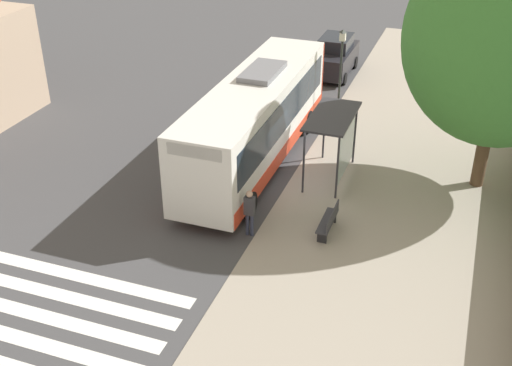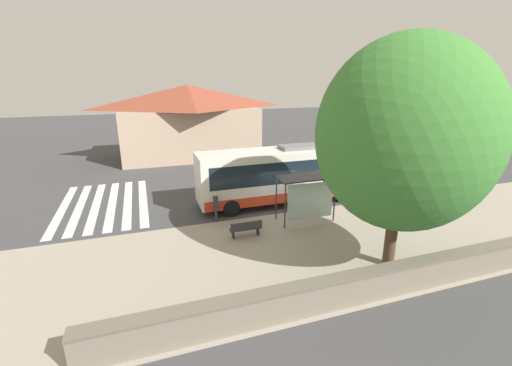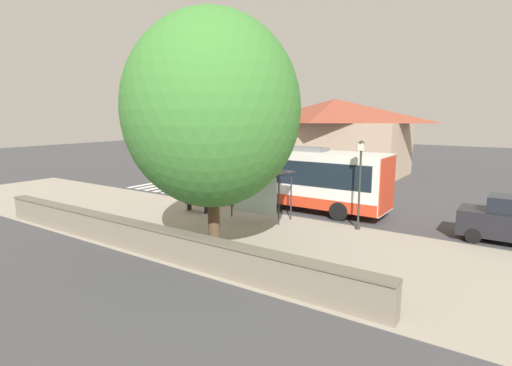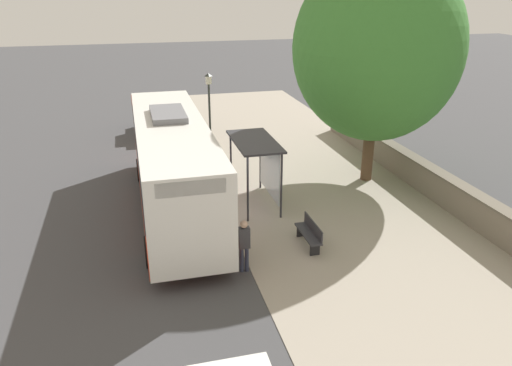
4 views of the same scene
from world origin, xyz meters
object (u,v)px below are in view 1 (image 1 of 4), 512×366
Objects in this scene: bus_shelter at (336,127)px; street_lamp_near at (341,69)px; bus at (255,119)px; bench at (329,221)px; shade_tree at (505,39)px; parked_car_behind_bus at (335,56)px; pedestrian at (249,209)px.

street_lamp_near is (1.03, -5.09, 0.44)m from bus_shelter.
bench is at bearing 135.50° from bus.
parked_car_behind_bus is at bearing -51.42° from shade_tree.
bench is 8.58m from shade_tree.
pedestrian is (-1.57, 4.96, -0.91)m from bus.
pedestrian is at bearing 41.09° from shade_tree.
bus is 5.82m from bench.
street_lamp_near is at bearing -78.51° from bus_shelter.
pedestrian is (1.69, 4.77, -1.14)m from bus_shelter.
bus is 5.28m from pedestrian.
bus is 5.42m from street_lamp_near.
bus reaches higher than bus_shelter.
bench is 0.38× the size of street_lamp_near.
parked_car_behind_bus is at bearing -92.79° from bus.
bus is 11.22m from parked_car_behind_bus.
parked_car_behind_bus is at bearing -77.04° from bench.
parked_car_behind_bus is at bearing -86.37° from pedestrian.
parked_car_behind_bus reaches higher than bench.
shade_tree reaches higher than parked_car_behind_bus.
bus is at bearing -44.50° from bench.
shade_tree is 13.68m from parked_car_behind_bus.
bus_shelter is at bearing 176.69° from bus.
street_lamp_near reaches higher than bus.
parked_car_behind_bus is (1.02, -16.13, -0.01)m from pedestrian.
pedestrian is 2.71m from bench.
street_lamp_near is 8.00m from shade_tree.
street_lamp_near is 0.46× the size of shade_tree.
street_lamp_near is at bearing -78.47° from bench.
bench is at bearing 101.59° from bus_shelter.
pedestrian is 10.39m from shade_tree.
shade_tree is (-8.55, -1.13, 3.79)m from bus.
bench is at bearing 102.96° from parked_car_behind_bus.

